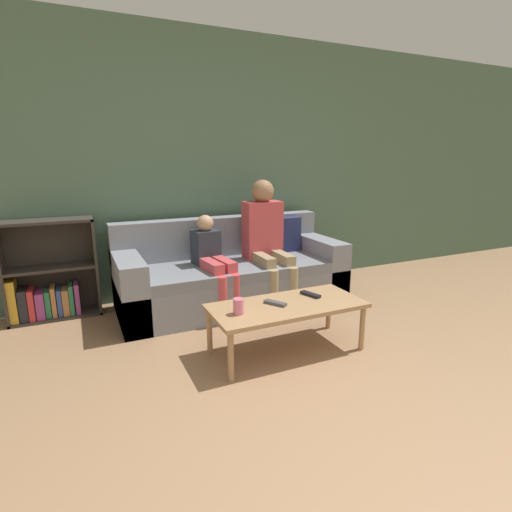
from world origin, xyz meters
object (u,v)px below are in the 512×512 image
person_adult (266,233)px  person_child (213,259)px  bookshelf (48,281)px  tv_remote_0 (275,303)px  tv_remote_1 (310,294)px  couch (232,276)px  coffee_table (287,309)px  cup_near (238,306)px

person_adult → person_child: bearing=-172.7°
bookshelf → tv_remote_0: (1.52, -1.44, 0.05)m
tv_remote_0 → tv_remote_1: bearing=-23.1°
person_child → tv_remote_0: size_ratio=5.23×
couch → coffee_table: (-0.01, -1.10, 0.05)m
person_adult → person_child: 0.59m
couch → tv_remote_1: size_ratio=12.12×
tv_remote_0 → tv_remote_1: (0.33, 0.05, 0.00)m
couch → bookshelf: bearing=167.3°
couch → person_child: bearing=-150.1°
coffee_table → tv_remote_1: (0.25, 0.08, 0.05)m
person_adult → bookshelf: bearing=168.1°
person_adult → coffee_table: bearing=-107.1°
bookshelf → coffee_table: bearing=-42.5°
person_adult → cup_near: (-0.72, -1.06, -0.26)m
tv_remote_0 → person_adult: bearing=35.6°
couch → bookshelf: (-1.61, 0.36, 0.05)m
coffee_table → person_child: person_child is taller
bookshelf → coffee_table: 2.17m
person_adult → tv_remote_0: 1.13m
couch → coffee_table: couch is taller
tv_remote_0 → tv_remote_1: size_ratio=0.96×
person_child → coffee_table: bearing=-83.0°
coffee_table → cup_near: bearing=-176.0°
cup_near → tv_remote_0: cup_near is taller
coffee_table → cup_near: 0.40m
couch → coffee_table: 1.11m
person_child → tv_remote_1: person_child is taller
person_child → tv_remote_1: size_ratio=5.02×
tv_remote_1 → tv_remote_0: bearing=170.9°
bookshelf → person_adult: size_ratio=0.74×
bookshelf → person_child: bearing=-20.0°
cup_near → tv_remote_0: 0.31m
person_child → tv_remote_1: bearing=-68.3°
bookshelf → person_child: (1.37, -0.50, 0.17)m
person_child → tv_remote_0: 0.96m
couch → person_adult: (0.32, -0.07, 0.41)m
bookshelf → tv_remote_0: bookshelf is taller
cup_near → bookshelf: bearing=129.0°
couch → tv_remote_0: couch is taller
couch → person_adult: person_adult is taller
couch → bookshelf: size_ratio=2.43×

